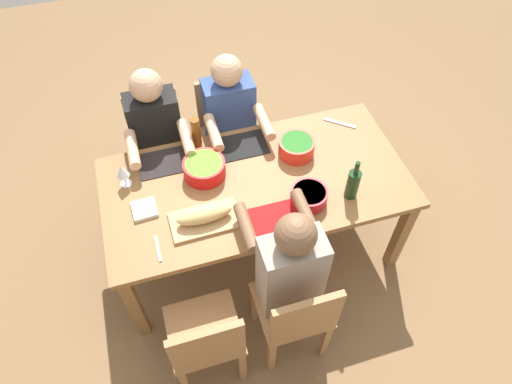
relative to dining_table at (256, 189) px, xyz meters
name	(u,v)px	position (x,y,z in m)	size (l,w,h in m)	color
ground_plane	(256,244)	(0.00, 0.00, -0.66)	(8.00, 8.00, 0.00)	brown
dining_table	(256,189)	(0.00, 0.00, 0.00)	(1.88, 0.94, 0.74)	olive
chair_far_left	(159,140)	(-0.52, 0.79, -0.18)	(0.40, 0.40, 0.85)	#9E7044
diner_far_left	(158,136)	(-0.52, 0.61, 0.04)	(0.41, 0.53, 1.20)	#2D2D38
chair_near_left	(206,341)	(-0.52, -0.79, -0.18)	(0.40, 0.40, 0.85)	#9E7044
chair_near_center	(297,315)	(0.00, -0.79, -0.18)	(0.40, 0.40, 0.85)	#9E7044
diner_near_center	(288,268)	(0.00, -0.61, 0.04)	(0.41, 0.53, 1.20)	#2D2D38
chair_far_center	(226,126)	(0.00, 0.79, -0.18)	(0.40, 0.40, 0.85)	#9E7044
diner_far_center	(231,121)	(0.00, 0.61, 0.04)	(0.41, 0.53, 1.20)	#2D2D38
serving_bowl_greens	(296,146)	(0.32, 0.15, 0.14)	(0.23, 0.23, 0.11)	red
serving_bowl_pasta	(309,196)	(0.25, -0.24, 0.13)	(0.22, 0.22, 0.09)	#B21923
serving_bowl_salad	(204,168)	(-0.29, 0.14, 0.14)	(0.26, 0.26, 0.11)	red
cutting_board	(205,220)	(-0.37, -0.20, 0.09)	(0.40, 0.22, 0.02)	tan
bread_loaf	(204,214)	(-0.37, -0.20, 0.14)	(0.32, 0.11, 0.09)	tan
wine_bottle	(353,184)	(0.51, -0.27, 0.19)	(0.08, 0.08, 0.29)	#193819
beer_bottle	(196,132)	(-0.28, 0.41, 0.19)	(0.06, 0.06, 0.22)	brown
wine_glass	(122,172)	(-0.77, 0.21, 0.20)	(0.08, 0.08, 0.17)	silver
placemat_far_left	(164,163)	(-0.52, 0.31, 0.08)	(0.32, 0.23, 0.01)	black
fork_near_left	(158,249)	(-0.66, -0.31, 0.08)	(0.02, 0.17, 0.01)	silver
placemat_near_center	(272,220)	(0.00, -0.31, 0.08)	(0.32, 0.23, 0.01)	maroon
placemat_far_center	(242,146)	(0.00, 0.31, 0.08)	(0.32, 0.23, 0.01)	black
carving_knife	(340,123)	(0.70, 0.33, 0.08)	(0.23, 0.02, 0.01)	silver
napkin_stack	(144,209)	(-0.69, -0.03, 0.09)	(0.14, 0.14, 0.02)	white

